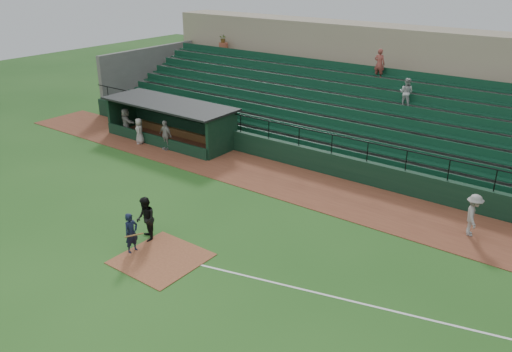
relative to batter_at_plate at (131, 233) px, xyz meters
The scene contains 12 objects.
ground 1.98m from the batter_at_plate, 45.16° to the left, with size 90.00×90.00×0.00m, color #24541B.
warning_track 9.40m from the batter_at_plate, 82.20° to the left, with size 40.00×4.00×0.03m, color brown.
home_plate_dirt 1.53m from the batter_at_plate, 12.37° to the left, with size 3.00×3.00×0.03m, color brown.
foul_line 9.63m from the batter_at_plate, 14.97° to the left, with size 18.00×0.09×0.01m, color white.
stadium_structure 17.84m from the batter_at_plate, 85.90° to the left, with size 38.00×13.08×6.40m.
dugout 13.77m from the batter_at_plate, 128.03° to the left, with size 8.90×3.20×2.42m.
batter_at_plate is the anchor object (origin of this frame).
umpire 1.02m from the batter_at_plate, 105.44° to the left, with size 0.90×0.70×1.85m, color black.
runner 13.66m from the batter_at_plate, 42.27° to the left, with size 1.16×0.66×1.79m, color gray.
dugout_player_a 11.66m from the batter_at_plate, 129.60° to the left, with size 1.05×0.44×1.79m, color #9C9692.
dugout_player_b 12.95m from the batter_at_plate, 137.21° to the left, with size 0.78×0.51×1.59m, color #A49E99.
dugout_player_c 14.86m from the batter_at_plate, 140.58° to the left, with size 1.61×0.51×1.74m, color #9D9893.
Camera 1 is at (12.99, -12.37, 10.52)m, focal length 36.34 mm.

